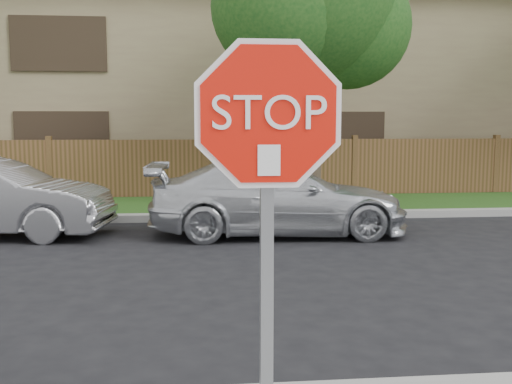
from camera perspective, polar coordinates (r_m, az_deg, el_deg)
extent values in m
cube|color=gray|center=(12.70, -4.49, -2.37)|extent=(70.00, 0.30, 0.15)
cube|color=#1E4714|center=(14.34, -4.64, -1.37)|extent=(70.00, 3.00, 0.12)
cube|color=#4F391C|center=(15.84, -4.78, 2.12)|extent=(70.00, 0.12, 1.60)
cube|color=#927D5A|center=(21.40, -5.12, 9.26)|extent=(34.00, 8.00, 6.00)
cylinder|color=#382B21|center=(14.35, 5.38, 6.25)|extent=(0.44, 0.44, 3.92)
sphere|color=#174615|center=(15.01, 8.76, 15.35)|extent=(3.00, 3.00, 3.00)
sphere|color=#174615|center=(14.05, 2.49, 17.16)|extent=(3.20, 3.20, 3.20)
cube|color=gray|center=(3.10, 1.01, -9.50)|extent=(0.07, 0.06, 2.30)
cylinder|color=white|center=(2.91, 1.20, 7.41)|extent=(1.01, 0.02, 1.01)
cylinder|color=red|center=(2.89, 1.23, 7.41)|extent=(0.93, 0.02, 0.93)
cube|color=white|center=(2.89, 1.25, 3.04)|extent=(0.11, 0.00, 0.15)
imported|color=silver|center=(11.05, 2.08, -0.54)|extent=(4.80, 2.09, 1.37)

